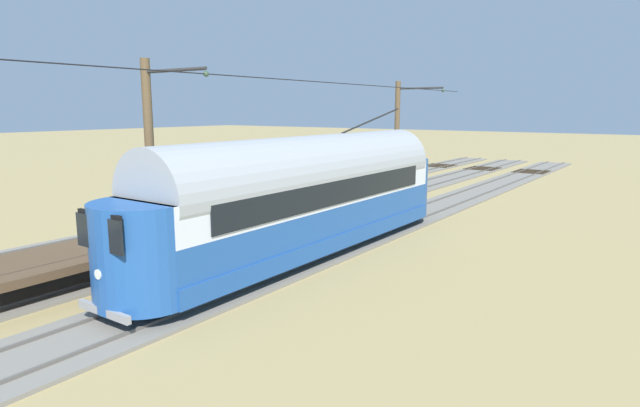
{
  "coord_description": "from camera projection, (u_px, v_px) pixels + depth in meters",
  "views": [
    {
      "loc": [
        -15.02,
        14.98,
        5.21
      ],
      "look_at": [
        -4.24,
        -0.25,
        1.89
      ],
      "focal_mm": 29.88,
      "sensor_mm": 36.0,
      "label": 1
    }
  ],
  "objects": [
    {
      "name": "ground_plane",
      "position": [
        231.0,
        240.0,
        21.49
      ],
      "size": [
        220.0,
        220.0,
        0.0
      ],
      "primitive_type": "plane",
      "color": "#9E8956"
    },
    {
      "name": "track_streetcar_siding",
      "position": [
        317.0,
        252.0,
        19.43
      ],
      "size": [
        2.8,
        80.0,
        0.18
      ],
      "color": "slate",
      "rests_on": "ground"
    },
    {
      "name": "track_adjacent_siding",
      "position": [
        236.0,
        237.0,
        21.74
      ],
      "size": [
        2.8,
        80.0,
        0.18
      ],
      "color": "slate",
      "rests_on": "ground"
    },
    {
      "name": "track_third_siding",
      "position": [
        171.0,
        225.0,
        24.04
      ],
      "size": [
        2.8,
        80.0,
        0.18
      ],
      "color": "slate",
      "rests_on": "ground"
    },
    {
      "name": "vintage_streetcar",
      "position": [
        309.0,
        194.0,
        18.68
      ],
      "size": [
        2.65,
        16.41,
        5.06
      ],
      "color": "#1E4C93",
      "rests_on": "ground"
    },
    {
      "name": "flatcar_adjacent",
      "position": [
        86.0,
        252.0,
        16.35
      ],
      "size": [
        2.8,
        13.58,
        1.6
      ],
      "color": "brown",
      "rests_on": "ground"
    },
    {
      "name": "catenary_pole_foreground",
      "position": [
        398.0,
        140.0,
        29.23
      ],
      "size": [
        2.8,
        0.28,
        6.69
      ],
      "color": "brown",
      "rests_on": "ground"
    },
    {
      "name": "catenary_pole_mid_near",
      "position": [
        152.0,
        166.0,
        16.16
      ],
      "size": [
        2.8,
        0.28,
        6.69
      ],
      "color": "brown",
      "rests_on": "ground"
    }
  ]
}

